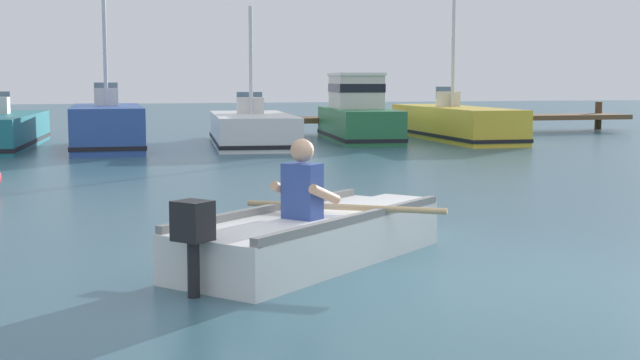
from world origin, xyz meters
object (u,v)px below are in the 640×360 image
rowboat_with_person (316,235)px  moored_boat_blue (107,128)px  moored_boat_white (252,130)px  moored_boat_yellow (454,124)px  moored_boat_green (358,115)px

rowboat_with_person → moored_boat_blue: size_ratio=0.63×
moored_boat_blue → moored_boat_white: (3.78, 0.43, -0.14)m
moored_boat_white → moored_boat_yellow: (6.11, 0.59, 0.06)m
rowboat_with_person → moored_boat_blue: 14.65m
moored_boat_blue → moored_boat_white: 3.80m
moored_boat_blue → moored_boat_green: 7.16m
moored_boat_blue → moored_boat_yellow: moored_boat_blue is taller
moored_boat_white → moored_boat_green: size_ratio=1.16×
moored_boat_blue → moored_boat_white: size_ratio=0.87×
moored_boat_white → moored_boat_yellow: size_ratio=0.87×
moored_boat_blue → moored_boat_yellow: 9.94m
moored_boat_yellow → moored_boat_blue: bearing=-174.1°
moored_boat_yellow → moored_boat_white: bearing=-174.5°
moored_boat_green → moored_boat_yellow: moored_boat_yellow is taller
moored_boat_white → moored_boat_green: (3.26, 0.90, 0.33)m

